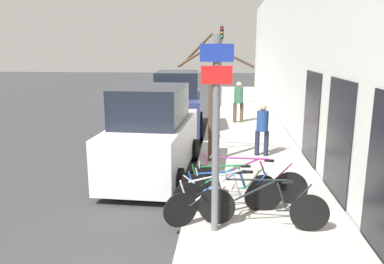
{
  "coord_description": "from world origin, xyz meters",
  "views": [
    {
      "loc": [
        1.75,
        -2.47,
        3.35
      ],
      "look_at": [
        0.92,
        6.95,
        1.24
      ],
      "focal_mm": 35.0,
      "sensor_mm": 36.0,
      "label": 1
    }
  ],
  "objects": [
    {
      "name": "signpost",
      "position": [
        1.61,
        3.74,
        1.99
      ],
      "size": [
        0.55,
        0.15,
        3.43
      ],
      "color": "#595B60",
      "rests_on": "sidewalk_curb"
    },
    {
      "name": "sidewalk_curb",
      "position": [
        2.6,
        14.0,
        0.07
      ],
      "size": [
        3.2,
        32.0,
        0.15
      ],
      "color": "#ADA89E",
      "rests_on": "ground"
    },
    {
      "name": "bicycle_3",
      "position": [
        1.84,
        5.05,
        0.51
      ],
      "size": [
        2.1,
        0.44,
        0.84
      ],
      "rotation": [
        0.0,
        0.0,
        1.64
      ],
      "color": "black",
      "rests_on": "sidewalk_curb"
    },
    {
      "name": "parked_car_0",
      "position": [
        -0.14,
        7.14,
        1.08
      ],
      "size": [
        2.18,
        4.66,
        2.4
      ],
      "rotation": [
        0.0,
        0.0,
        -0.04
      ],
      "color": "silver",
      "rests_on": "ground"
    },
    {
      "name": "pedestrian_near",
      "position": [
        2.9,
        8.72,
        1.07
      ],
      "size": [
        0.41,
        0.35,
        1.59
      ],
      "rotation": [
        0.0,
        0.0,
        -0.14
      ],
      "color": "#1E2338",
      "rests_on": "sidewalk_curb"
    },
    {
      "name": "parked_car_1",
      "position": [
        -0.14,
        12.42,
        1.11
      ],
      "size": [
        2.23,
        4.82,
        2.48
      ],
      "rotation": [
        0.0,
        0.0,
        0.06
      ],
      "color": "navy",
      "rests_on": "ground"
    },
    {
      "name": "bicycle_0",
      "position": [
        2.46,
        3.93,
        0.55
      ],
      "size": [
        2.35,
        0.44,
        0.96
      ],
      "rotation": [
        0.0,
        0.0,
        1.49
      ],
      "color": "black",
      "rests_on": "sidewalk_curb"
    },
    {
      "name": "bicycle_4",
      "position": [
        2.24,
        5.23,
        0.56
      ],
      "size": [
        2.54,
        0.6,
        0.96
      ],
      "rotation": [
        0.0,
        0.0,
        1.39
      ],
      "color": "black",
      "rests_on": "sidewalk_curb"
    },
    {
      "name": "street_tree",
      "position": [
        1.35,
        8.06,
        1.82
      ],
      "size": [
        2.14,
        0.71,
        3.62
      ],
      "color": "#4C3828",
      "rests_on": "sidewalk_curb"
    },
    {
      "name": "pedestrian_far",
      "position": [
        2.35,
        14.0,
        1.19
      ],
      "size": [
        0.46,
        0.4,
        1.79
      ],
      "rotation": [
        0.0,
        0.0,
        3.36
      ],
      "color": "#4C3D2D",
      "rests_on": "sidewalk_curb"
    },
    {
      "name": "building_facade",
      "position": [
        4.35,
        13.92,
        3.23
      ],
      "size": [
        0.23,
        32.0,
        6.5
      ],
      "color": "silver",
      "rests_on": "ground"
    },
    {
      "name": "traffic_light",
      "position": [
        1.51,
        18.59,
        3.03
      ],
      "size": [
        0.2,
        0.3,
        4.5
      ],
      "color": "#595B60",
      "rests_on": "sidewalk_curb"
    },
    {
      "name": "bicycle_2",
      "position": [
        1.85,
        4.57,
        0.52
      ],
      "size": [
        2.17,
        0.48,
        0.87
      ],
      "rotation": [
        0.0,
        0.0,
        1.71
      ],
      "color": "black",
      "rests_on": "sidewalk_curb"
    },
    {
      "name": "bicycle_1",
      "position": [
        1.72,
        4.26,
        0.54
      ],
      "size": [
        2.07,
        1.25,
        0.91
      ],
      "rotation": [
        0.0,
        0.0,
        2.11
      ],
      "color": "black",
      "rests_on": "sidewalk_curb"
    },
    {
      "name": "ground_plane",
      "position": [
        0.0,
        11.2,
        0.0
      ],
      "size": [
        80.0,
        80.0,
        0.0
      ],
      "primitive_type": "plane",
      "color": "#333335"
    }
  ]
}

